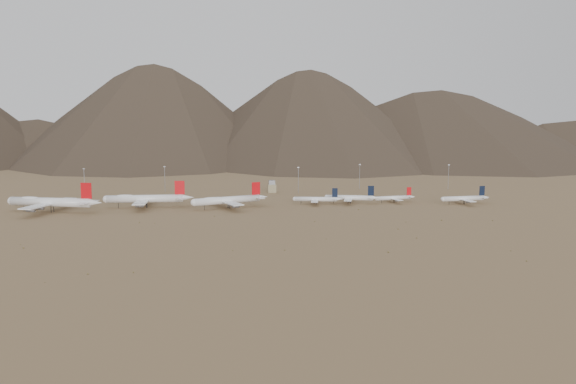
{
  "coord_description": "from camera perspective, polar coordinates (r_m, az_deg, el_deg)",
  "views": [
    {
      "loc": [
        -21.62,
        -428.43,
        70.18
      ],
      "look_at": [
        34.98,
        30.0,
        11.66
      ],
      "focal_mm": 35.0,
      "sensor_mm": 36.0,
      "label": 1
    }
  ],
  "objects": [
    {
      "name": "narrowbody_b",
      "position": [
        483.2,
        6.42,
        -0.57
      ],
      "size": [
        45.9,
        33.99,
        15.55
      ],
      "rotation": [
        0.0,
        0.0,
        -0.28
      ],
      "color": "white",
      "rests_on": "ground"
    },
    {
      "name": "widebody_centre",
      "position": [
        471.13,
        -14.28,
        -0.65
      ],
      "size": [
        73.13,
        55.92,
        21.71
      ],
      "rotation": [
        0.0,
        0.0,
        -0.01
      ],
      "color": "white",
      "rests_on": "ground"
    },
    {
      "name": "narrowbody_a",
      "position": [
        475.42,
        2.95,
        -0.72
      ],
      "size": [
        42.01,
        30.75,
        14.0
      ],
      "rotation": [
        0.0,
        0.0,
        -0.19
      ],
      "color": "white",
      "rests_on": "ground"
    },
    {
      "name": "narrowbody_c",
      "position": [
        494.68,
        10.77,
        -0.58
      ],
      "size": [
        38.55,
        28.15,
        12.82
      ],
      "rotation": [
        0.0,
        0.0,
        0.18
      ],
      "color": "white",
      "rests_on": "ground"
    },
    {
      "name": "mast_east",
      "position": [
        589.38,
        7.29,
        1.71
      ],
      "size": [
        2.0,
        0.6,
        25.7
      ],
      "color": "gray",
      "rests_on": "ground"
    },
    {
      "name": "widebody_west",
      "position": [
        470.33,
        -22.95,
        -0.93
      ],
      "size": [
        76.96,
        61.09,
        23.61
      ],
      "rotation": [
        0.0,
        0.0,
        -0.3
      ],
      "color": "white",
      "rests_on": "ground"
    },
    {
      "name": "mast_far_east",
      "position": [
        603.91,
        15.99,
        1.62
      ],
      "size": [
        2.0,
        0.6,
        25.7
      ],
      "color": "gray",
      "rests_on": "ground"
    },
    {
      "name": "control_tower",
      "position": [
        554.66,
        -1.65,
        0.5
      ],
      "size": [
        8.0,
        8.0,
        12.0
      ],
      "color": "#978A66",
      "rests_on": "ground"
    },
    {
      "name": "mast_far_west",
      "position": [
        566.68,
        -19.99,
        1.12
      ],
      "size": [
        2.0,
        0.6,
        25.7
      ],
      "color": "gray",
      "rests_on": "ground"
    },
    {
      "name": "mast_west",
      "position": [
        570.55,
        -12.41,
        1.42
      ],
      "size": [
        2.0,
        0.6,
        25.7
      ],
      "color": "gray",
      "rests_on": "ground"
    },
    {
      "name": "mountain_ridge",
      "position": [
        1331.0,
        -6.2,
        10.62
      ],
      "size": [
        4400.0,
        1000.0,
        300.0
      ],
      "color": "#433728",
      "rests_on": "ground"
    },
    {
      "name": "desert_scrub",
      "position": [
        339.19,
        -4.84,
        -4.69
      ],
      "size": [
        357.59,
        182.45,
        0.83
      ],
      "color": "brown",
      "rests_on": "ground"
    },
    {
      "name": "mast_centre",
      "position": [
        547.43,
        1.05,
        1.35
      ],
      "size": [
        2.0,
        0.6,
        25.7
      ],
      "color": "gray",
      "rests_on": "ground"
    },
    {
      "name": "widebody_east",
      "position": [
        455.44,
        -6.16,
        -0.81
      ],
      "size": [
        63.55,
        50.96,
        19.97
      ],
      "rotation": [
        0.0,
        0.0,
        0.38
      ],
      "color": "white",
      "rests_on": "ground"
    },
    {
      "name": "ground",
      "position": [
        434.67,
        -4.1,
        -2.09
      ],
      "size": [
        3000.0,
        3000.0,
        0.0
      ],
      "primitive_type": "plane",
      "color": "#92714B",
      "rests_on": "ground"
    },
    {
      "name": "narrowbody_d",
      "position": [
        499.64,
        17.5,
        -0.62
      ],
      "size": [
        45.74,
        33.11,
        15.12
      ],
      "rotation": [
        0.0,
        0.0,
        0.11
      ],
      "color": "white",
      "rests_on": "ground"
    }
  ]
}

